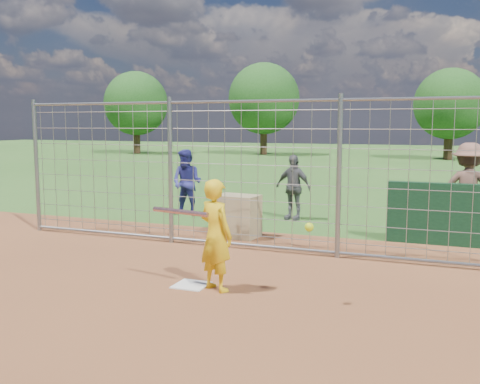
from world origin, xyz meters
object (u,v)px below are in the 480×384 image
at_px(bystander_a, 187,183).
at_px(bystander_b, 293,187).
at_px(batter, 216,235).
at_px(bystander_c, 468,189).
at_px(equipment_bin, 237,216).

relative_size(bystander_a, bystander_b, 1.06).
height_order(bystander_a, bystander_b, bystander_a).
distance_m(batter, bystander_b, 5.37).
height_order(bystander_c, equipment_bin, bystander_c).
bearing_deg(equipment_bin, bystander_c, 30.48).
relative_size(batter, bystander_c, 0.81).
xyz_separation_m(bystander_a, bystander_b, (2.43, 0.44, -0.05)).
height_order(bystander_a, bystander_c, bystander_c).
bearing_deg(bystander_a, bystander_c, 1.99).
distance_m(batter, bystander_c, 5.87).
distance_m(bystander_a, bystander_b, 2.46).
relative_size(batter, equipment_bin, 1.80).
bearing_deg(bystander_b, equipment_bin, -87.79).
height_order(bystander_b, bystander_c, bystander_c).
relative_size(bystander_b, bystander_c, 0.82).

